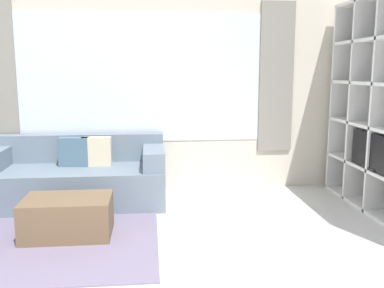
# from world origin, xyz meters

# --- Properties ---
(wall_back) EXTENTS (6.85, 0.11, 2.70)m
(wall_back) POSITION_xyz_m (0.00, 3.23, 1.36)
(wall_back) COLOR beige
(wall_back) RESTS_ON ground_plane
(couch_main) EXTENTS (2.04, 0.91, 0.77)m
(couch_main) POSITION_xyz_m (-0.76, 2.74, 0.30)
(couch_main) COLOR slate
(couch_main) RESTS_ON ground_plane
(ottoman) EXTENTS (0.80, 0.54, 0.37)m
(ottoman) POSITION_xyz_m (-0.68, 1.69, 0.19)
(ottoman) COLOR brown
(ottoman) RESTS_ON ground_plane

